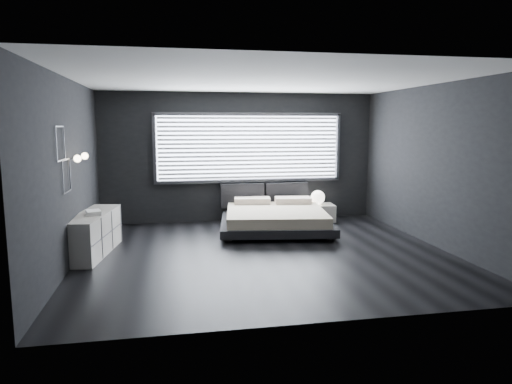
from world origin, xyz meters
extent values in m
plane|color=black|center=(0.00, 0.00, 0.00)|extent=(6.00, 6.00, 0.00)
plane|color=silver|center=(0.00, 0.00, 2.80)|extent=(6.00, 6.00, 0.00)
cube|color=black|center=(0.00, 2.75, 1.40)|extent=(6.00, 0.04, 2.80)
cube|color=black|center=(0.00, -2.75, 1.40)|extent=(6.00, 0.04, 2.80)
cube|color=black|center=(-3.00, 0.00, 1.40)|extent=(0.04, 5.50, 2.80)
cube|color=black|center=(3.00, 0.00, 1.40)|extent=(0.04, 5.50, 2.80)
cube|color=white|center=(0.20, 2.73, 1.61)|extent=(4.00, 0.02, 1.38)
cube|color=#47474C|center=(-1.84, 2.70, 1.61)|extent=(0.06, 0.08, 1.48)
cube|color=#47474C|center=(2.24, 2.70, 1.61)|extent=(0.06, 0.08, 1.48)
cube|color=#47474C|center=(0.20, 2.70, 2.34)|extent=(4.14, 0.08, 0.06)
cube|color=#47474C|center=(0.20, 2.70, 0.88)|extent=(4.14, 0.08, 0.06)
cube|color=white|center=(0.20, 2.67, 1.61)|extent=(3.94, 0.03, 1.32)
cube|color=black|center=(0.03, 2.64, 0.57)|extent=(0.96, 0.16, 0.52)
cube|color=black|center=(1.03, 2.64, 0.57)|extent=(0.96, 0.16, 0.52)
cylinder|color=silver|center=(-2.95, 0.05, 1.60)|extent=(0.10, 0.02, 0.02)
sphere|color=#FFE5B7|center=(-2.88, 0.05, 1.60)|extent=(0.11, 0.11, 0.11)
cylinder|color=silver|center=(-2.95, 0.65, 1.60)|extent=(0.10, 0.02, 0.02)
sphere|color=#FFE5B7|center=(-2.88, 0.65, 1.60)|extent=(0.11, 0.11, 0.11)
cube|color=#47474C|center=(-2.98, -0.55, 2.08)|extent=(0.01, 0.46, 0.02)
cube|color=#47474C|center=(-2.98, -0.55, 1.62)|extent=(0.01, 0.46, 0.02)
cube|color=#47474C|center=(-2.98, -0.32, 1.85)|extent=(0.01, 0.02, 0.46)
cube|color=#47474C|center=(-2.98, -0.78, 1.85)|extent=(0.01, 0.02, 0.46)
cube|color=#47474C|center=(-2.98, -0.30, 1.61)|extent=(0.01, 0.46, 0.02)
cube|color=#47474C|center=(-2.98, -0.30, 1.15)|extent=(0.01, 0.46, 0.02)
cube|color=#47474C|center=(-2.98, -0.07, 1.38)|extent=(0.01, 0.02, 0.46)
cube|color=#47474C|center=(-2.98, -0.53, 1.38)|extent=(0.01, 0.02, 0.46)
cube|color=black|center=(-0.51, 0.86, 0.04)|extent=(0.13, 0.13, 0.08)
cube|color=black|center=(1.33, 0.60, 0.04)|extent=(0.13, 0.13, 0.08)
cube|color=black|center=(-0.27, 2.50, 0.04)|extent=(0.13, 0.13, 0.08)
cube|color=black|center=(1.57, 2.24, 0.04)|extent=(0.13, 0.13, 0.08)
cube|color=black|center=(0.53, 1.55, 0.16)|extent=(2.42, 2.34, 0.16)
cube|color=#BEB196|center=(0.53, 1.55, 0.33)|extent=(2.17, 2.17, 0.20)
cube|color=beige|center=(0.20, 2.37, 0.49)|extent=(0.81, 0.51, 0.13)
cube|color=beige|center=(1.07, 2.24, 0.49)|extent=(0.81, 0.51, 0.13)
cube|color=silver|center=(1.71, 2.33, 0.18)|extent=(0.67, 0.57, 0.36)
sphere|color=white|center=(1.67, 2.35, 0.52)|extent=(0.31, 0.31, 0.31)
cube|color=silver|center=(-2.78, 0.48, 0.34)|extent=(0.73, 1.75, 0.68)
cube|color=#47474C|center=(-2.54, 0.45, 0.34)|extent=(0.26, 1.66, 0.66)
cube|color=white|center=(-2.76, 0.39, 0.70)|extent=(0.31, 0.37, 0.04)
cube|color=white|center=(-2.75, 0.37, 0.73)|extent=(0.28, 0.34, 0.03)
camera|label=1|loc=(-1.50, -7.17, 2.09)|focal=32.00mm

